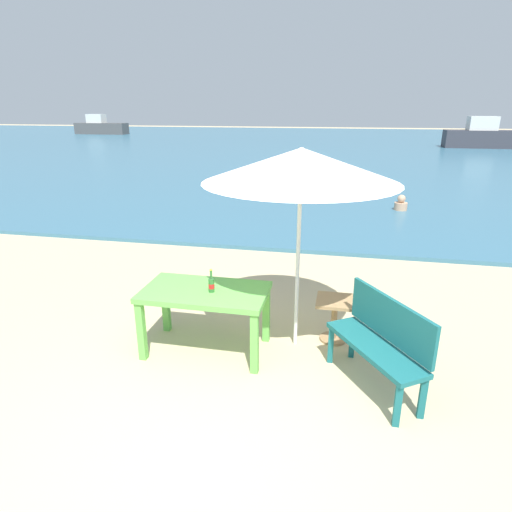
# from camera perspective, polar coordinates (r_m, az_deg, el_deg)

# --- Properties ---
(ground_plane) EXTENTS (120.00, 120.00, 0.00)m
(ground_plane) POSITION_cam_1_polar(r_m,az_deg,el_deg) (4.08, -5.79, -22.30)
(ground_plane) COLOR #C6B287
(sea_water) EXTENTS (120.00, 50.00, 0.08)m
(sea_water) POSITION_cam_1_polar(r_m,az_deg,el_deg) (33.02, 10.30, 14.29)
(sea_water) COLOR #386B84
(sea_water) RESTS_ON ground_plane
(picnic_table_green) EXTENTS (1.40, 0.80, 0.76)m
(picnic_table_green) POSITION_cam_1_polar(r_m,az_deg,el_deg) (4.90, -6.75, -5.64)
(picnic_table_green) COLOR #60B24C
(picnic_table_green) RESTS_ON ground_plane
(beer_bottle_amber) EXTENTS (0.07, 0.07, 0.26)m
(beer_bottle_amber) POSITION_cam_1_polar(r_m,az_deg,el_deg) (4.76, -5.93, -3.71)
(beer_bottle_amber) COLOR #2D662D
(beer_bottle_amber) RESTS_ON picnic_table_green
(patio_umbrella) EXTENTS (2.10, 2.10, 2.30)m
(patio_umbrella) POSITION_cam_1_polar(r_m,az_deg,el_deg) (4.60, 6.00, 11.86)
(patio_umbrella) COLOR silver
(patio_umbrella) RESTS_ON ground_plane
(side_table_wood) EXTENTS (0.44, 0.44, 0.54)m
(side_table_wood) POSITION_cam_1_polar(r_m,az_deg,el_deg) (5.27, 10.35, -7.54)
(side_table_wood) COLOR #9E7A51
(side_table_wood) RESTS_ON ground_plane
(bench_teal_center) EXTENTS (0.97, 1.19, 0.95)m
(bench_teal_center) POSITION_cam_1_polar(r_m,az_deg,el_deg) (4.48, 16.23, -10.45)
(bench_teal_center) COLOR #196066
(bench_teal_center) RESTS_ON ground_plane
(swimmer_person) EXTENTS (0.34, 0.34, 0.41)m
(swimmer_person) POSITION_cam_1_polar(r_m,az_deg,el_deg) (12.18, 18.66, 6.54)
(swimmer_person) COLOR tan
(swimmer_person) RESTS_ON sea_water
(boat_barge) EXTENTS (5.55, 1.51, 2.02)m
(boat_barge) POSITION_cam_1_polar(r_m,az_deg,el_deg) (33.50, 28.33, 13.76)
(boat_barge) COLOR #38383F
(boat_barge) RESTS_ON sea_water
(boat_fishing_trawler) EXTENTS (5.25, 1.43, 1.91)m
(boat_fishing_trawler) POSITION_cam_1_polar(r_m,az_deg,el_deg) (47.74, -19.89, 15.80)
(boat_fishing_trawler) COLOR #4C4C4C
(boat_fishing_trawler) RESTS_ON sea_water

